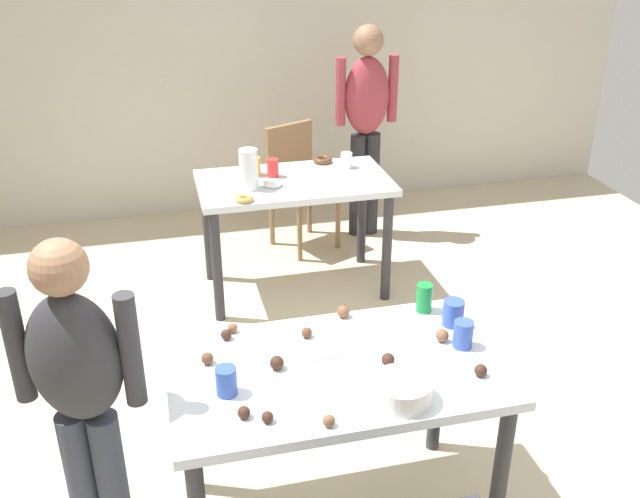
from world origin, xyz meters
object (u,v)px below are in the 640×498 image
Objects in this scene: mixing_bowl at (402,390)px; person_girl_near at (81,389)px; soda_can at (424,298)px; dining_table_far at (294,197)px; dining_table_near at (336,389)px; pitcher_far at (249,169)px; chair_far_table at (298,179)px; person_adult_far at (366,114)px.

person_girl_near is at bearing 166.59° from mixing_bowl.
soda_can reaches higher than mixing_bowl.
mixing_bowl is at bearing -92.20° from dining_table_far.
pitcher_far is (-0.03, 1.84, 0.22)m from dining_table_near.
chair_far_table is 0.96m from pitcher_far.
pitcher_far is at bearing -164.14° from dining_table_far.
soda_can is at bearing -72.54° from pitcher_far.
dining_table_far is 9.52× the size of soda_can.
soda_can is at bearing 61.83° from mixing_bowl.
dining_table_far is at bearing 15.86° from pitcher_far.
chair_far_table is at bearing 76.13° from dining_table_far.
dining_table_near is 0.56m from soda_can.
dining_table_far is 0.76× the size of person_adult_far.
mixing_bowl is at bearing -84.51° from pitcher_far.
chair_far_table is 2.87m from mixing_bowl.
mixing_bowl is 0.86× the size of pitcher_far.
person_girl_near reaches higher than pitcher_far.
person_girl_near reaches higher than soda_can.
chair_far_table is 2.91m from person_girl_near.
person_girl_near is at bearing -124.53° from person_adult_far.
pitcher_far is at bearing 95.49° from mixing_bowl.
chair_far_table reaches higher than dining_table_near.
person_girl_near is 0.89× the size of person_adult_far.
person_girl_near is (-1.30, -2.59, 0.30)m from chair_far_table.
pitcher_far is (-0.96, -0.80, -0.05)m from person_adult_far.
person_adult_far is at bearing 55.47° from person_girl_near.
dining_table_near is at bearing -146.96° from soda_can.
dining_table_far is 2.23m from person_girl_near.
pitcher_far is (-0.45, -0.76, 0.37)m from chair_far_table.
person_girl_near is at bearing -168.04° from soda_can.
dining_table_near is at bearing -99.09° from chair_far_table.
person_girl_near reaches higher than dining_table_far.
person_girl_near reaches higher than dining_table_near.
dining_table_near is 9.98× the size of soda_can.
person_girl_near reaches higher than chair_far_table.
person_girl_near is (-0.89, 0.01, 0.15)m from dining_table_near.
soda_can is at bearing 11.96° from person_girl_near.
dining_table_far is 0.86× the size of person_girl_near.
chair_far_table is at bearing 80.91° from dining_table_near.
person_adult_far is 7.45× the size of mixing_bowl.
pitcher_far is at bearing -120.79° from chair_far_table.
person_girl_near reaches higher than mixing_bowl.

